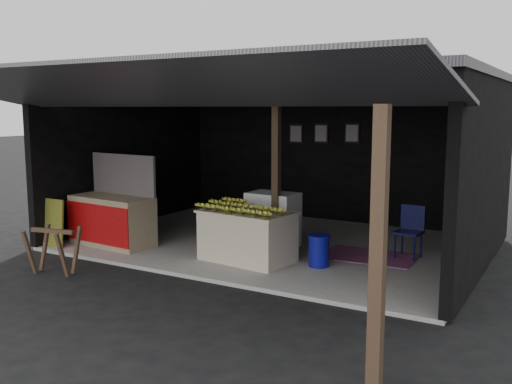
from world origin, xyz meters
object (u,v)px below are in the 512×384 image
Objects in this scene: banana_table at (247,236)px; plastic_chair at (411,227)px; white_crate at (273,220)px; neighbor_stall at (113,218)px; water_barrel at (319,252)px; sawhorse at (53,246)px.

plastic_chair reaches higher than banana_table.
plastic_chair is at bearing 13.86° from white_crate.
white_crate is 2.84m from neighbor_stall.
banana_table is at bearing -167.16° from water_barrel.
banana_table is 2.66m from plastic_chair.
sawhorse is 0.87× the size of plastic_chair.
water_barrel is at bearing 12.52° from neighbor_stall.
neighbor_stall reaches higher than banana_table.
water_barrel is at bearing -124.40° from plastic_chair.
white_crate is (-0.11, 1.05, 0.07)m from banana_table.
plastic_chair is at bearing 50.57° from water_barrel.
white_crate is 1.12× the size of plastic_chair.
banana_table is 2.94m from sawhorse.
water_barrel is 1.68m from plastic_chair.
white_crate is 1.29× the size of sawhorse.
neighbor_stall is at bearing -154.20° from plastic_chair.
white_crate reaches higher than banana_table.
water_barrel is at bearing 19.02° from banana_table.
white_crate reaches higher than water_barrel.
water_barrel is at bearing 21.37° from sawhorse.
sawhorse is (0.40, -1.66, -0.10)m from neighbor_stall.
water_barrel is at bearing -30.95° from white_crate.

